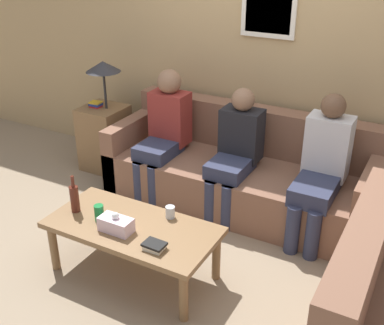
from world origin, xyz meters
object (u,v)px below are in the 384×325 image
object	(u,v)px
couch_main	(241,173)
coffee_table	(133,231)
person_middle	(236,150)
wine_bottle	(75,198)
drinking_glass	(170,212)
person_left	(164,129)
person_right	(322,166)

from	to	relation	value
couch_main	coffee_table	size ratio (longest dim) A/B	1.96
person_middle	coffee_table	bearing A→B (deg)	-103.06
coffee_table	wine_bottle	bearing A→B (deg)	-174.72
coffee_table	drinking_glass	bearing A→B (deg)	49.48
wine_bottle	person_middle	distance (m)	1.39
couch_main	person_left	size ratio (longest dim) A/B	2.06
person_left	coffee_table	bearing A→B (deg)	-68.86
person_middle	person_left	bearing A→B (deg)	178.77
coffee_table	wine_bottle	size ratio (longest dim) A/B	4.20
person_right	person_middle	bearing A→B (deg)	-179.48
person_left	person_right	bearing A→B (deg)	-0.35
couch_main	person_middle	xyz separation A→B (m)	(0.00, -0.16, 0.30)
couch_main	person_middle	bearing A→B (deg)	-88.23
drinking_glass	person_middle	size ratio (longest dim) A/B	0.08
coffee_table	wine_bottle	world-z (taller)	wine_bottle
couch_main	wine_bottle	xyz separation A→B (m)	(-0.72, -1.34, 0.23)
person_left	couch_main	bearing A→B (deg)	11.30
drinking_glass	person_middle	distance (m)	0.94
couch_main	wine_bottle	world-z (taller)	couch_main
couch_main	wine_bottle	bearing A→B (deg)	-118.25
wine_bottle	person_left	world-z (taller)	person_left
person_right	person_left	bearing A→B (deg)	179.65
couch_main	person_right	bearing A→B (deg)	-11.75
couch_main	drinking_glass	size ratio (longest dim) A/B	27.05
coffee_table	drinking_glass	distance (m)	0.29
coffee_table	drinking_glass	world-z (taller)	drinking_glass
wine_bottle	person_left	distance (m)	1.20
coffee_table	person_left	world-z (taller)	person_left
couch_main	drinking_glass	xyz separation A→B (m)	(-0.08, -1.09, 0.17)
wine_bottle	couch_main	bearing A→B (deg)	61.75
person_left	person_right	distance (m)	1.43
drinking_glass	person_left	distance (m)	1.15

